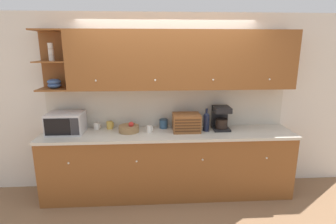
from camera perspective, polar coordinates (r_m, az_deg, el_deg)
name	(u,v)px	position (r m, az deg, el deg)	size (l,w,h in m)	color
ground_plane	(167,182)	(4.39, -0.17, -15.04)	(24.00, 24.00, 0.00)	#896647
wall_back	(167,103)	(3.95, -0.21, 1.89)	(5.93, 0.06, 2.60)	silver
counter_unit	(168,163)	(3.90, 0.08, -11.06)	(3.55, 0.64, 0.96)	brown
backsplash_panel	(167,107)	(3.93, -0.18, 1.16)	(3.53, 0.01, 0.60)	beige
upper_cabinets	(180,60)	(3.68, 2.67, 11.24)	(3.53, 0.37, 0.79)	brown
microwave	(66,123)	(3.92, -21.33, -2.22)	(0.48, 0.39, 0.29)	silver
mug_blue_second	(97,126)	(3.98, -15.23, -2.94)	(0.10, 0.09, 0.10)	silver
mug	(110,125)	(3.96, -12.52, -2.78)	(0.10, 0.09, 0.11)	gold
fruit_basket	(129,128)	(3.76, -8.50, -3.56)	(0.29, 0.29, 0.15)	#937047
mug_patterned_third	(150,129)	(3.72, -4.03, -3.68)	(0.09, 0.08, 0.09)	silver
storage_canister	(164,124)	(3.89, -0.98, -2.55)	(0.13, 0.13, 0.13)	#33567A
bread_box	(186,123)	(3.74, 4.02, -2.30)	(0.38, 0.31, 0.25)	brown
wine_bottle	(206,121)	(3.76, 8.34, -1.94)	(0.08, 0.08, 0.33)	black
coffee_maker	(221,118)	(3.89, 11.44, -1.20)	(0.23, 0.27, 0.34)	black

